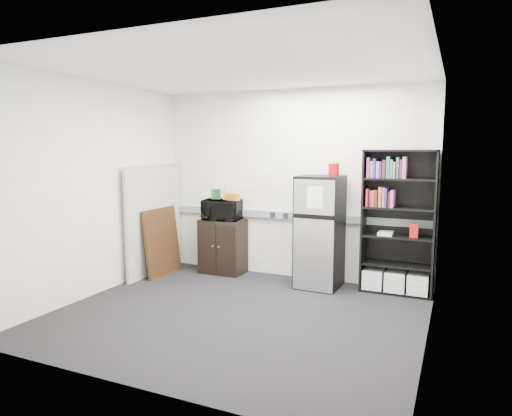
# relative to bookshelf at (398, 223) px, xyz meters

# --- Properties ---
(floor) EXTENTS (4.00, 4.00, 0.00)m
(floor) POSITION_rel_bookshelf_xyz_m (-1.53, -1.57, -0.91)
(floor) COLOR black
(floor) RESTS_ON ground
(wall_back) EXTENTS (4.00, 0.02, 2.70)m
(wall_back) POSITION_rel_bookshelf_xyz_m (-1.53, 0.18, 0.44)
(wall_back) COLOR silver
(wall_back) RESTS_ON floor
(wall_right) EXTENTS (0.02, 3.50, 2.70)m
(wall_right) POSITION_rel_bookshelf_xyz_m (0.47, -1.57, 0.44)
(wall_right) COLOR silver
(wall_right) RESTS_ON floor
(wall_left) EXTENTS (0.02, 3.50, 2.70)m
(wall_left) POSITION_rel_bookshelf_xyz_m (-3.53, -1.57, 0.44)
(wall_left) COLOR silver
(wall_left) RESTS_ON floor
(ceiling) EXTENTS (4.00, 3.50, 0.02)m
(ceiling) POSITION_rel_bookshelf_xyz_m (-1.53, -1.57, 1.79)
(ceiling) COLOR white
(ceiling) RESTS_ON wall_back
(electrical_raceway) EXTENTS (3.92, 0.05, 0.10)m
(electrical_raceway) POSITION_rel_bookshelf_xyz_m (-1.53, 0.15, -0.01)
(electrical_raceway) COLOR gray
(electrical_raceway) RESTS_ON wall_back
(wall_note) EXTENTS (0.14, 0.00, 0.10)m
(wall_note) POSITION_rel_bookshelf_xyz_m (-1.88, 0.18, 0.64)
(wall_note) COLOR white
(wall_note) RESTS_ON wall_back
(bookshelf) EXTENTS (0.90, 0.34, 1.85)m
(bookshelf) POSITION_rel_bookshelf_xyz_m (0.00, 0.00, 0.00)
(bookshelf) COLOR black
(bookshelf) RESTS_ON floor
(cubicle_partition) EXTENTS (0.06, 1.30, 1.62)m
(cubicle_partition) POSITION_rel_bookshelf_xyz_m (-3.43, -0.49, -0.10)
(cubicle_partition) COLOR #A9A296
(cubicle_partition) RESTS_ON floor
(cabinet) EXTENTS (0.65, 0.44, 0.81)m
(cabinet) POSITION_rel_bookshelf_xyz_m (-2.51, -0.06, -0.51)
(cabinet) COLOR black
(cabinet) RESTS_ON floor
(microwave) EXTENTS (0.60, 0.46, 0.30)m
(microwave) POSITION_rel_bookshelf_xyz_m (-2.51, -0.08, 0.05)
(microwave) COLOR black
(microwave) RESTS_ON cabinet
(snack_box_a) EXTENTS (0.08, 0.07, 0.15)m
(snack_box_a) POSITION_rel_bookshelf_xyz_m (-2.66, -0.05, 0.27)
(snack_box_a) COLOR #19592E
(snack_box_a) RESTS_ON microwave
(snack_box_b) EXTENTS (0.08, 0.07, 0.15)m
(snack_box_b) POSITION_rel_bookshelf_xyz_m (-2.59, -0.05, 0.27)
(snack_box_b) COLOR #0D3916
(snack_box_b) RESTS_ON microwave
(snack_box_c) EXTENTS (0.08, 0.06, 0.14)m
(snack_box_c) POSITION_rel_bookshelf_xyz_m (-2.46, -0.05, 0.27)
(snack_box_c) COLOR yellow
(snack_box_c) RESTS_ON microwave
(snack_bag) EXTENTS (0.19, 0.13, 0.10)m
(snack_bag) POSITION_rel_bookshelf_xyz_m (-2.31, -0.10, 0.25)
(snack_bag) COLOR #CB5914
(snack_bag) RESTS_ON microwave
(refrigerator) EXTENTS (0.59, 0.61, 1.51)m
(refrigerator) POSITION_rel_bookshelf_xyz_m (-0.99, -0.14, -0.16)
(refrigerator) COLOR black
(refrigerator) RESTS_ON floor
(coffee_can) EXTENTS (0.15, 0.15, 0.20)m
(coffee_can) POSITION_rel_bookshelf_xyz_m (-0.85, -0.02, 0.69)
(coffee_can) COLOR #A5070B
(coffee_can) RESTS_ON refrigerator
(framed_poster) EXTENTS (0.15, 0.77, 0.99)m
(framed_poster) POSITION_rel_bookshelf_xyz_m (-3.30, -0.50, -0.42)
(framed_poster) COLOR black
(framed_poster) RESTS_ON floor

